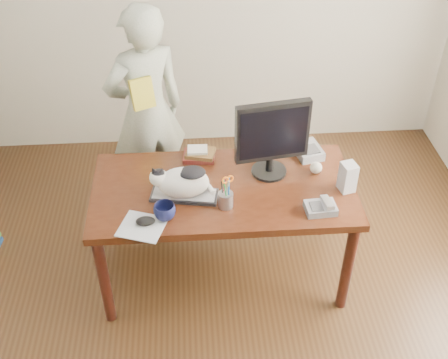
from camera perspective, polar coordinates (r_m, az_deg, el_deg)
room at (r=2.57m, az=0.87°, el=1.14°), size 4.50×4.50×4.50m
desk at (r=3.57m, az=-0.15°, el=-1.84°), size 1.60×0.80×0.75m
keyboard at (r=3.35m, az=-4.06°, el=-1.58°), size 0.42×0.22×0.02m
cat at (r=3.28m, az=-4.36°, el=-0.18°), size 0.39×0.23×0.22m
monitor at (r=3.36m, az=4.91°, el=4.45°), size 0.45×0.25×0.51m
pen_cup at (r=3.24m, az=0.18°, el=-1.91°), size 0.11×0.11×0.22m
mousepad at (r=3.18m, az=-8.32°, el=-4.76°), size 0.30×0.29×0.01m
mouse at (r=3.18m, az=-7.98°, el=-4.21°), size 0.13×0.10×0.04m
coffee_mug at (r=3.19m, az=-6.05°, el=-3.27°), size 0.18×0.18×0.10m
phone at (r=3.28m, az=9.85°, el=-2.80°), size 0.18×0.16×0.08m
speaker at (r=3.42m, az=12.46°, el=0.24°), size 0.10×0.11×0.19m
baseball at (r=3.55m, az=9.34°, el=1.19°), size 0.08×0.08×0.08m
book_stack at (r=3.63m, az=-2.52°, el=2.57°), size 0.22×0.18×0.08m
calculator at (r=3.71m, az=8.52°, el=2.93°), size 0.20×0.24×0.06m
person at (r=4.06m, az=-7.88°, el=6.79°), size 0.69×0.59×1.61m
held_book at (r=3.79m, az=-8.30°, el=8.64°), size 0.18×0.15×0.21m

